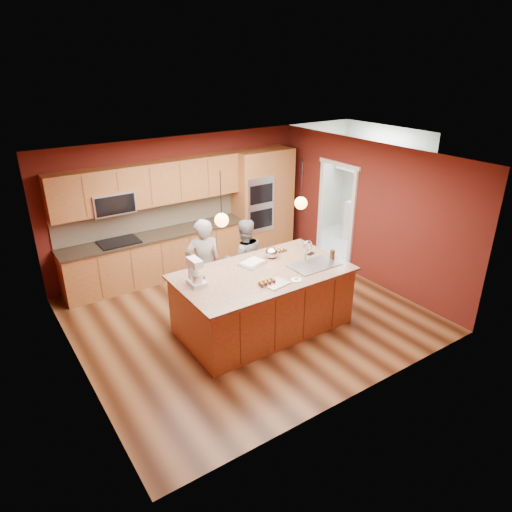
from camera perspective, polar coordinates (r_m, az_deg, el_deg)
floor at (r=7.95m, az=-1.15°, el=-7.37°), size 5.50×5.50×0.00m
ceiling at (r=6.95m, az=-1.34°, el=12.05°), size 5.50×5.50×0.00m
wall_back at (r=9.42m, az=-9.57°, el=6.41°), size 5.50×0.00×5.50m
wall_front at (r=5.62m, az=12.83°, el=-6.36°), size 5.50×0.00×5.50m
wall_left at (r=6.43m, az=-22.35°, el=-3.62°), size 0.00×5.00×5.00m
wall_right at (r=9.04m, az=13.63°, el=5.31°), size 0.00×5.00×5.00m
cabinet_run at (r=9.07m, az=-12.62°, el=3.03°), size 3.74×0.64×2.30m
oven_column at (r=10.10m, az=0.82°, el=6.74°), size 1.30×0.62×2.30m
doorway_trim at (r=9.64m, az=9.93°, el=4.91°), size 0.08×1.11×2.20m
laundry_room at (r=10.82m, az=15.18°, el=11.46°), size 2.60×2.70×2.70m
pendant_left at (r=6.42m, az=-4.32°, el=4.53°), size 0.20×0.20×0.80m
pendant_right at (r=7.19m, az=5.64°, el=6.63°), size 0.20×0.20×0.80m
island at (r=7.39m, az=0.97°, el=-5.38°), size 2.74×1.53×1.39m
person_left at (r=7.77m, az=-6.56°, el=-1.26°), size 0.70×0.55×1.69m
person_right at (r=8.17m, az=-1.48°, el=-0.45°), size 0.87×0.75×1.52m
stand_mixer at (r=6.74m, az=-7.57°, el=-2.21°), size 0.22×0.31×0.41m
sheet_cake at (r=7.40m, az=-0.44°, el=-0.86°), size 0.48×0.41×0.05m
cooling_rack at (r=6.77m, az=2.56°, el=-3.45°), size 0.41×0.32×0.02m
mixing_bowl at (r=7.61m, az=1.98°, el=0.41°), size 0.22×0.22×0.19m
plate at (r=6.90m, az=5.04°, el=-3.02°), size 0.16×0.16×0.01m
tumbler at (r=7.67m, az=9.51°, el=0.21°), size 0.08×0.08×0.16m
phone at (r=7.83m, az=6.85°, el=0.29°), size 0.16×0.12×0.01m
cupcakes_left at (r=7.04m, az=-7.27°, el=-2.32°), size 0.14×0.28×0.06m
cupcakes_rack at (r=6.74m, az=1.34°, el=-3.22°), size 0.27×0.14×0.06m
cupcakes_right at (r=7.88m, az=3.09°, el=0.78°), size 0.21×0.14×0.06m
washer at (r=10.87m, az=15.22°, el=3.45°), size 0.74×0.75×0.97m
dryer at (r=11.30m, az=12.93°, el=4.35°), size 0.70×0.71×0.93m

